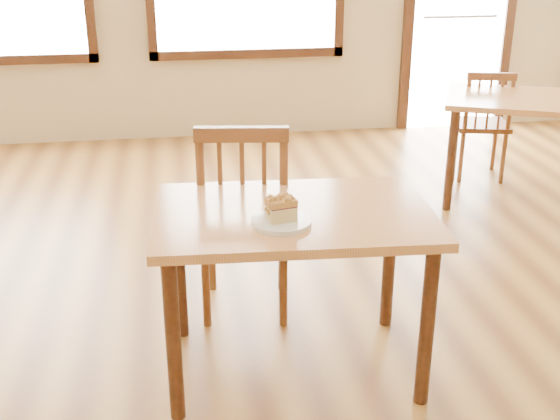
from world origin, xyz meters
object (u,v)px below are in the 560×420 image
(cafe_chair_main, at_px, (244,217))
(cake_slice, at_px, (282,207))
(cafe_chair_second, at_px, (482,124))
(cafe_table_main, at_px, (294,234))
(plate, at_px, (281,222))
(cafe_table_second, at_px, (531,113))

(cafe_chair_main, xyz_separation_m, cake_slice, (0.08, -0.65, 0.30))
(cafe_chair_main, xyz_separation_m, cafe_chair_second, (2.02, 1.76, -0.08))
(cafe_chair_main, height_order, cake_slice, cafe_chair_main)
(cafe_chair_main, bearing_deg, cafe_table_main, 114.39)
(cafe_table_main, relative_size, plate, 4.97)
(cafe_table_second, xyz_separation_m, plate, (-2.04, -1.89, 0.11))
(cafe_table_second, bearing_deg, cake_slice, -113.05)
(cake_slice, bearing_deg, cafe_table_main, 49.38)
(cafe_table_main, bearing_deg, cafe_table_second, 45.08)
(cafe_table_main, height_order, cafe_chair_main, cafe_chair_main)
(cafe_chair_main, bearing_deg, cake_slice, 104.98)
(cafe_table_main, height_order, cafe_table_second, same)
(cafe_table_main, height_order, plate, plate)
(cafe_table_main, distance_m, cafe_table_second, 2.64)
(cafe_table_main, distance_m, cake_slice, 0.23)
(cafe_chair_main, bearing_deg, cafe_table_second, -141.67)
(cafe_chair_second, distance_m, cake_slice, 3.12)
(cafe_chair_main, distance_m, cake_slice, 0.72)
(plate, distance_m, cake_slice, 0.06)
(cafe_chair_main, bearing_deg, cafe_chair_second, -130.93)
(cafe_chair_second, relative_size, cake_slice, 6.63)
(cafe_table_second, bearing_deg, cafe_chair_main, -125.50)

